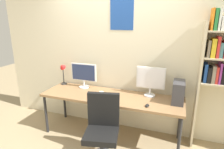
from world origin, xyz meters
TOP-DOWN VIEW (x-y plane):
  - wall_back at (0.00, 1.02)m, footprint 4.71×0.11m
  - desk at (0.00, 0.60)m, footprint 2.31×0.68m
  - office_chair at (0.10, -0.04)m, footprint 0.52×0.53m
  - monitor_left at (-0.60, 0.81)m, footprint 0.48×0.18m
  - monitor_right at (0.60, 0.81)m, footprint 0.46×0.18m
  - pc_tower at (1.04, 0.70)m, footprint 0.17×0.34m
  - desk_lamp at (-1.06, 0.83)m, footprint 0.11×0.16m
  - keyboard_main at (0.00, 0.37)m, footprint 0.33×0.13m
  - mouse_left_side at (-0.27, 0.36)m, footprint 0.06×0.10m
  - mouse_right_side at (0.63, 0.39)m, footprint 0.06×0.10m
  - coffee_mug at (-0.12, 0.50)m, footprint 0.11×0.08m

SIDE VIEW (x-z plane):
  - office_chair at x=0.10m, z-range -0.09..0.90m
  - desk at x=0.00m, z-range 0.32..1.06m
  - keyboard_main at x=0.00m, z-range 0.74..0.76m
  - mouse_left_side at x=-0.27m, z-range 0.74..0.77m
  - mouse_right_side at x=0.63m, z-range 0.74..0.77m
  - coffee_mug at x=-0.12m, z-range 0.74..0.83m
  - pc_tower at x=1.04m, z-range 0.74..1.07m
  - monitor_left at x=-0.60m, z-range 0.77..1.22m
  - monitor_right at x=0.60m, z-range 0.77..1.26m
  - desk_lamp at x=-1.06m, z-range 0.81..1.24m
  - wall_back at x=0.00m, z-range 0.00..2.60m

